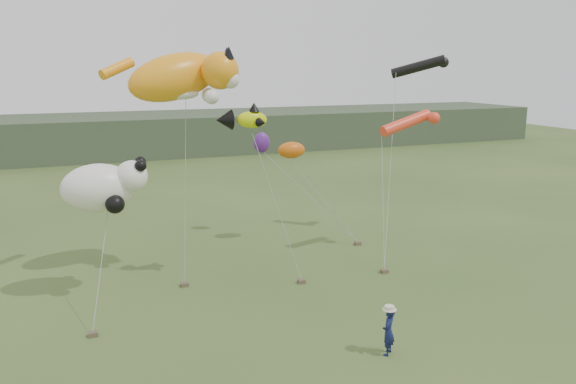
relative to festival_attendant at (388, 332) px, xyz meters
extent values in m
plane|color=#385123|center=(0.04, 2.05, -0.78)|extent=(120.00, 120.00, 0.00)
cube|color=#2D3D28|center=(0.04, 47.05, 1.22)|extent=(90.00, 12.00, 4.00)
imported|color=#121845|center=(0.00, 0.00, 0.00)|extent=(0.67, 0.67, 1.57)
cube|color=brown|center=(-4.94, 8.03, -0.70)|extent=(0.31, 0.25, 0.16)
cube|color=brown|center=(-0.23, 6.58, -0.70)|extent=(0.31, 0.25, 0.16)
cube|color=brown|center=(3.68, 6.34, -0.70)|extent=(0.31, 0.25, 0.16)
cube|color=brown|center=(-8.74, 4.73, -0.70)|extent=(0.31, 0.25, 0.16)
cube|color=brown|center=(4.49, 10.34, -0.70)|extent=(0.31, 0.25, 0.16)
ellipsoid|color=orange|center=(-4.71, 9.49, 7.80)|extent=(4.73, 2.99, 2.69)
sphere|color=orange|center=(-3.01, 8.64, 8.06)|extent=(1.53, 1.53, 1.53)
cone|color=black|center=(-2.76, 8.22, 8.78)|extent=(0.48, 0.58, 0.58)
cone|color=black|center=(-2.59, 9.07, 8.78)|extent=(0.48, 0.55, 0.54)
sphere|color=white|center=(-2.67, 8.39, 7.72)|extent=(0.77, 0.77, 0.77)
ellipsoid|color=white|center=(-4.54, 9.24, 7.12)|extent=(1.50, 0.75, 0.47)
sphere|color=white|center=(-3.52, 8.13, 7.04)|extent=(0.60, 0.60, 0.60)
sphere|color=white|center=(-3.35, 9.32, 7.04)|extent=(0.60, 0.60, 0.60)
cylinder|color=orange|center=(-6.92, 10.17, 8.14)|extent=(1.58, 1.16, 0.92)
ellipsoid|color=#C8D908|center=(-2.01, 7.59, 6.12)|extent=(1.32, 0.58, 0.74)
cone|color=black|center=(-3.11, 7.87, 6.12)|extent=(0.66, 0.84, 0.82)
cone|color=black|center=(-1.92, 7.59, 6.62)|extent=(0.46, 0.46, 0.37)
cone|color=black|center=(-1.74, 7.14, 6.03)|extent=(0.49, 0.51, 0.37)
cone|color=black|center=(-1.74, 8.05, 6.03)|extent=(0.49, 0.51, 0.37)
cylinder|color=black|center=(8.17, 11.11, 8.21)|extent=(2.45, 2.18, 1.22)
sphere|color=black|center=(9.40, 10.66, 8.43)|extent=(0.55, 0.55, 0.55)
cylinder|color=#F13F23|center=(5.94, 8.61, 5.62)|extent=(2.87, 0.91, 1.19)
sphere|color=#F13F23|center=(7.20, 8.16, 5.84)|extent=(0.56, 0.56, 0.56)
ellipsoid|color=white|center=(-8.07, 8.14, 3.68)|extent=(2.77, 1.85, 1.85)
sphere|color=white|center=(-6.83, 7.83, 4.09)|extent=(1.23, 1.23, 1.23)
sphere|color=black|center=(-6.52, 7.42, 4.55)|extent=(0.45, 0.45, 0.45)
sphere|color=black|center=(-6.42, 8.29, 4.55)|extent=(0.45, 0.45, 0.45)
sphere|color=black|center=(-7.55, 7.32, 3.16)|extent=(0.72, 0.72, 0.72)
sphere|color=black|center=(-8.89, 8.45, 3.27)|extent=(0.72, 0.72, 0.72)
ellipsoid|color=#CB580E|center=(1.47, 12.02, 4.09)|extent=(1.43, 0.84, 0.84)
ellipsoid|color=#521D7F|center=(0.55, 13.97, 4.27)|extent=(0.89, 0.59, 1.08)
camera|label=1|loc=(-8.96, -14.10, 8.22)|focal=35.00mm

